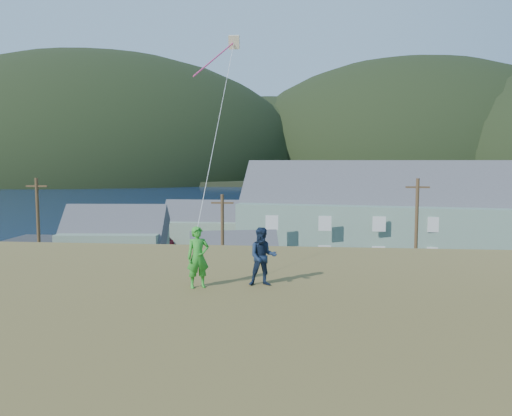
{
  "coord_description": "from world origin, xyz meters",
  "views": [
    {
      "loc": [
        4.19,
        -33.21,
        10.78
      ],
      "look_at": [
        2.18,
        -12.47,
        8.8
      ],
      "focal_mm": 35.0,
      "sensor_mm": 36.0,
      "label": 1
    }
  ],
  "objects_px": {
    "shed_palegreen_far": "(206,225)",
    "kite_flyer_navy": "(263,257)",
    "lodge": "(421,217)",
    "shed_palegreen_near": "(115,239)",
    "wharf": "(235,230)",
    "shed_white": "(234,263)",
    "kite_flyer_green": "(198,257)"
  },
  "relations": [
    {
      "from": "kite_flyer_green",
      "to": "shed_palegreen_far",
      "type": "bearing_deg",
      "value": 77.1
    },
    {
      "from": "shed_white",
      "to": "kite_flyer_navy",
      "type": "distance_m",
      "value": 27.67
    },
    {
      "from": "kite_flyer_navy",
      "to": "kite_flyer_green",
      "type": "bearing_deg",
      "value": -177.11
    },
    {
      "from": "shed_palegreen_near",
      "to": "kite_flyer_green",
      "type": "height_order",
      "value": "kite_flyer_green"
    },
    {
      "from": "kite_flyer_green",
      "to": "shed_white",
      "type": "bearing_deg",
      "value": 71.92
    },
    {
      "from": "wharf",
      "to": "kite_flyer_green",
      "type": "xyz_separation_m",
      "value": [
        7.23,
        -59.58,
        7.62
      ]
    },
    {
      "from": "shed_white",
      "to": "shed_palegreen_far",
      "type": "height_order",
      "value": "shed_palegreen_far"
    },
    {
      "from": "lodge",
      "to": "shed_white",
      "type": "bearing_deg",
      "value": -138.38
    },
    {
      "from": "shed_palegreen_near",
      "to": "kite_flyer_navy",
      "type": "xyz_separation_m",
      "value": [
        18.05,
        -34.63,
        5.19
      ]
    },
    {
      "from": "lodge",
      "to": "shed_palegreen_near",
      "type": "xyz_separation_m",
      "value": [
        -31.18,
        -3.51,
        -2.16
      ]
    },
    {
      "from": "shed_white",
      "to": "shed_palegreen_far",
      "type": "bearing_deg",
      "value": 94.5
    },
    {
      "from": "lodge",
      "to": "kite_flyer_green",
      "type": "relative_size",
      "value": 21.97
    },
    {
      "from": "shed_palegreen_far",
      "to": "lodge",
      "type": "bearing_deg",
      "value": -21.11
    },
    {
      "from": "lodge",
      "to": "wharf",
      "type": "bearing_deg",
      "value": 145.2
    },
    {
      "from": "lodge",
      "to": "shed_palegreen_far",
      "type": "distance_m",
      "value": 26.1
    },
    {
      "from": "shed_palegreen_near",
      "to": "wharf",
      "type": "bearing_deg",
      "value": 65.52
    },
    {
      "from": "shed_palegreen_far",
      "to": "kite_flyer_navy",
      "type": "xyz_separation_m",
      "value": [
        11.16,
        -47.41,
        5.34
      ]
    },
    {
      "from": "lodge",
      "to": "shed_palegreen_near",
      "type": "height_order",
      "value": "lodge"
    },
    {
      "from": "shed_white",
      "to": "kite_flyer_green",
      "type": "bearing_deg",
      "value": -97.17
    },
    {
      "from": "shed_white",
      "to": "kite_flyer_navy",
      "type": "height_order",
      "value": "kite_flyer_navy"
    },
    {
      "from": "wharf",
      "to": "shed_white",
      "type": "distance_m",
      "value": 32.86
    },
    {
      "from": "wharf",
      "to": "shed_palegreen_far",
      "type": "height_order",
      "value": "shed_palegreen_far"
    },
    {
      "from": "wharf",
      "to": "shed_palegreen_near",
      "type": "bearing_deg",
      "value": -110.18
    },
    {
      "from": "shed_palegreen_near",
      "to": "shed_palegreen_far",
      "type": "height_order",
      "value": "shed_palegreen_near"
    },
    {
      "from": "shed_palegreen_near",
      "to": "kite_flyer_navy",
      "type": "distance_m",
      "value": 39.4
    },
    {
      "from": "kite_flyer_navy",
      "to": "shed_palegreen_far",
      "type": "bearing_deg",
      "value": 93.61
    },
    {
      "from": "shed_palegreen_near",
      "to": "shed_white",
      "type": "bearing_deg",
      "value": -34.92
    },
    {
      "from": "wharf",
      "to": "kite_flyer_green",
      "type": "relative_size",
      "value": 14.95
    },
    {
      "from": "shed_palegreen_far",
      "to": "kite_flyer_green",
      "type": "height_order",
      "value": "kite_flyer_green"
    },
    {
      "from": "shed_palegreen_near",
      "to": "shed_white",
      "type": "distance_m",
      "value": 15.65
    },
    {
      "from": "kite_flyer_green",
      "to": "lodge",
      "type": "bearing_deg",
      "value": 44.84
    },
    {
      "from": "shed_palegreen_near",
      "to": "kite_flyer_navy",
      "type": "height_order",
      "value": "kite_flyer_navy"
    }
  ]
}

